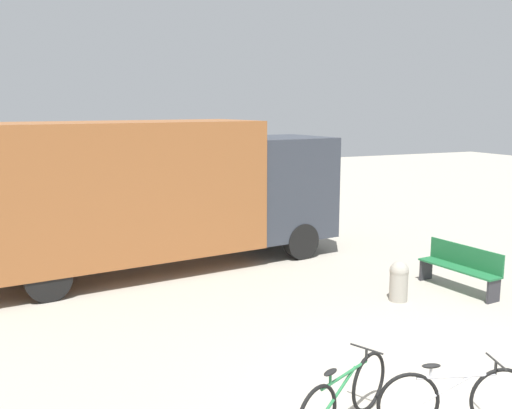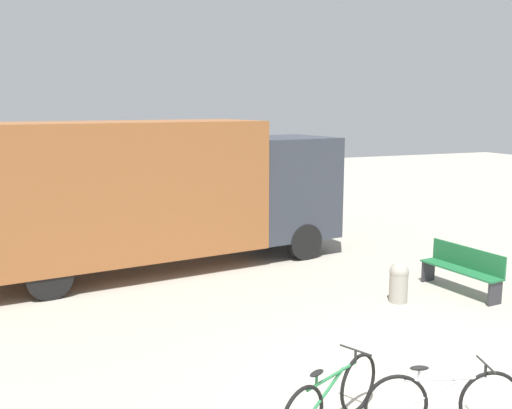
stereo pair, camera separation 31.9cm
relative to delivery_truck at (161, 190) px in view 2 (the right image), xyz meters
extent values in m
plane|color=#A8A091|center=(1.88, -7.30, -1.82)|extent=(60.00, 60.00, 0.00)
cube|color=#99592D|center=(-0.92, -0.11, 0.07)|extent=(6.45, 2.92, 2.91)
cube|color=#333842|center=(3.24, 0.38, -0.15)|extent=(2.40, 2.36, 2.47)
cylinder|color=black|center=(3.13, 1.32, -1.38)|extent=(0.91, 0.38, 0.88)
cylinder|color=black|center=(3.36, -0.55, -1.38)|extent=(0.91, 0.38, 0.88)
cylinder|color=black|center=(-2.73, 0.63, -1.38)|extent=(0.91, 0.38, 0.88)
cylinder|color=black|center=(-2.51, -1.25, -1.38)|extent=(0.91, 0.38, 0.88)
cube|color=#1E6638|center=(5.06, -4.00, -1.35)|extent=(0.58, 1.82, 0.04)
cube|color=#1E6638|center=(5.24, -3.98, -1.14)|extent=(0.22, 1.78, 0.46)
cube|color=#2D2D33|center=(5.15, -4.84, -1.60)|extent=(0.34, 0.08, 0.45)
cube|color=#2D2D33|center=(4.97, -3.16, -1.60)|extent=(0.34, 0.08, 0.45)
torus|color=black|center=(0.72, -7.07, -1.45)|extent=(0.69, 0.35, 0.74)
cylinder|color=#26723F|center=(0.22, -7.30, -1.16)|extent=(0.86, 0.42, 0.04)
cylinder|color=#26723F|center=(0.14, -7.33, -1.30)|extent=(0.58, 0.29, 0.35)
cylinder|color=#26723F|center=(-0.05, -7.42, -1.09)|extent=(0.03, 0.03, 0.12)
ellipsoid|color=black|center=(-0.05, -7.42, -1.01)|extent=(0.24, 0.17, 0.05)
cylinder|color=black|center=(0.64, -7.11, -1.08)|extent=(0.03, 0.03, 0.16)
cylinder|color=black|center=(0.64, -7.11, -1.00)|extent=(0.20, 0.41, 0.02)
torus|color=black|center=(0.82, -7.68, -1.45)|extent=(0.72, 0.27, 0.74)
torus|color=black|center=(1.86, -8.02, -1.45)|extent=(0.72, 0.27, 0.74)
cylinder|color=silver|center=(1.34, -7.85, -1.16)|extent=(0.89, 0.32, 0.04)
cylinder|color=silver|center=(1.26, -7.83, -1.30)|extent=(0.60, 0.23, 0.35)
cylinder|color=silver|center=(1.06, -7.76, -1.09)|extent=(0.03, 0.03, 0.12)
ellipsoid|color=black|center=(1.06, -7.76, -1.01)|extent=(0.24, 0.15, 0.05)
cylinder|color=black|center=(1.78, -8.00, -1.08)|extent=(0.03, 0.03, 0.16)
cylinder|color=black|center=(1.78, -8.00, -1.00)|extent=(0.16, 0.43, 0.02)
cylinder|color=#9E998C|center=(3.59, -4.00, -1.53)|extent=(0.35, 0.35, 0.59)
sphere|color=#9E998C|center=(3.59, -4.00, -1.23)|extent=(0.36, 0.36, 0.36)
camera|label=1|loc=(-3.19, -12.39, 1.86)|focal=40.00mm
camera|label=2|loc=(-2.90, -12.52, 1.86)|focal=40.00mm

